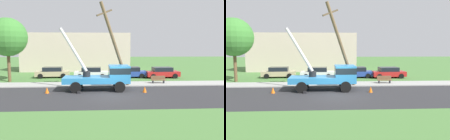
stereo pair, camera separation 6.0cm
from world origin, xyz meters
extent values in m
plane|color=#477538|center=(0.00, 12.00, 0.00)|extent=(120.00, 120.00, 0.00)
cube|color=#2B2B2D|center=(0.00, 0.00, 0.00)|extent=(80.00, 8.27, 0.01)
cube|color=#9E9E99|center=(0.00, 5.55, 0.05)|extent=(80.00, 2.82, 0.10)
cube|color=#2D84C6|center=(-2.25, 2.53, 1.02)|extent=(4.32, 2.43, 0.55)
cube|color=#2D84C6|center=(0.85, 2.55, 1.55)|extent=(1.92, 2.41, 1.60)
cube|color=#19232D|center=(0.85, 2.55, 1.90)|extent=(1.94, 2.43, 0.56)
cylinder|color=black|center=(-2.23, 2.53, 1.55)|extent=(0.70, 0.70, 0.50)
cylinder|color=silver|center=(-3.51, 3.17, 3.85)|extent=(2.90, 1.64, 4.26)
cube|color=black|center=(-2.84, 1.08, 0.10)|extent=(0.30, 0.30, 0.20)
cube|color=black|center=(-2.86, 3.98, 0.10)|extent=(0.30, 0.30, 0.20)
cylinder|color=black|center=(0.82, 1.35, 0.50)|extent=(1.00, 0.30, 1.00)
cylinder|color=black|center=(0.80, 3.75, 0.50)|extent=(1.00, 0.30, 1.00)
cylinder|color=black|center=(-3.15, 1.32, 0.50)|extent=(1.00, 0.30, 1.00)
cylinder|color=black|center=(-3.17, 3.72, 0.50)|extent=(1.00, 0.30, 1.00)
cylinder|color=brown|center=(0.59, 3.83, 4.17)|extent=(3.31, 2.13, 8.47)
cube|color=brown|center=(-0.51, 3.19, 7.35)|extent=(1.57, 1.02, 0.82)
cone|color=orange|center=(3.08, 1.24, 0.28)|extent=(0.36, 0.36, 0.56)
cone|color=orange|center=(-5.68, 1.34, 0.28)|extent=(0.36, 0.36, 0.56)
cube|color=tan|center=(-7.30, 11.44, 0.55)|extent=(4.51, 2.10, 0.65)
cube|color=black|center=(-7.30, 11.44, 1.15)|extent=(2.57, 1.82, 0.55)
cylinder|color=black|center=(-5.79, 10.65, 0.32)|extent=(0.64, 0.22, 0.64)
cylinder|color=black|center=(-5.91, 12.44, 0.32)|extent=(0.64, 0.22, 0.64)
cylinder|color=black|center=(-8.69, 10.45, 0.32)|extent=(0.64, 0.22, 0.64)
cylinder|color=black|center=(-8.81, 12.24, 0.32)|extent=(0.64, 0.22, 0.64)
cube|color=silver|center=(-2.08, 10.72, 0.55)|extent=(4.44, 1.90, 0.65)
cube|color=black|center=(-2.08, 10.72, 1.15)|extent=(2.50, 1.71, 0.55)
cylinder|color=black|center=(-0.65, 9.79, 0.32)|extent=(0.64, 0.22, 0.64)
cylinder|color=black|center=(-0.61, 11.59, 0.32)|extent=(0.64, 0.22, 0.64)
cylinder|color=black|center=(-3.55, 9.86, 0.32)|extent=(0.64, 0.22, 0.64)
cylinder|color=black|center=(-3.51, 11.65, 0.32)|extent=(0.64, 0.22, 0.64)
cube|color=#263F99|center=(3.08, 10.87, 0.55)|extent=(4.43, 1.87, 0.65)
cube|color=black|center=(3.08, 10.87, 1.15)|extent=(2.49, 1.70, 0.55)
cylinder|color=black|center=(4.55, 10.00, 0.32)|extent=(0.64, 0.22, 0.64)
cylinder|color=black|center=(4.52, 11.80, 0.32)|extent=(0.64, 0.22, 0.64)
cylinder|color=black|center=(1.64, 9.95, 0.32)|extent=(0.64, 0.22, 0.64)
cylinder|color=black|center=(1.61, 11.75, 0.32)|extent=(0.64, 0.22, 0.64)
cube|color=#B21E1E|center=(7.34, 10.40, 0.55)|extent=(4.48, 2.01, 0.65)
cube|color=black|center=(7.34, 10.40, 1.15)|extent=(2.54, 1.78, 0.55)
cylinder|color=black|center=(8.84, 9.57, 0.32)|extent=(0.64, 0.22, 0.64)
cylinder|color=black|center=(8.75, 11.37, 0.32)|extent=(0.64, 0.22, 0.64)
cylinder|color=black|center=(5.94, 9.43, 0.32)|extent=(0.64, 0.22, 0.64)
cylinder|color=black|center=(5.85, 11.23, 0.32)|extent=(0.64, 0.22, 0.64)
cube|color=brown|center=(5.51, 5.55, 0.45)|extent=(1.60, 0.44, 0.06)
cube|color=brown|center=(5.51, 5.75, 0.70)|extent=(1.60, 0.06, 0.40)
cube|color=#333338|center=(4.91, 5.55, 0.23)|extent=(0.10, 0.40, 0.45)
cube|color=#333338|center=(6.11, 5.55, 0.23)|extent=(0.10, 0.40, 0.45)
cylinder|color=brown|center=(-11.66, 8.17, 2.45)|extent=(0.36, 0.36, 4.89)
sphere|color=#3D7F33|center=(-11.66, 8.17, 5.24)|extent=(4.47, 4.47, 4.47)
cube|color=beige|center=(-4.92, 20.61, 3.20)|extent=(18.00, 6.00, 6.40)
camera|label=1|loc=(-1.00, -17.92, 4.12)|focal=34.81mm
camera|label=2|loc=(-0.94, -17.93, 4.12)|focal=34.81mm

